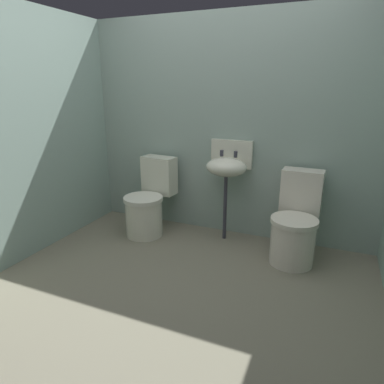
# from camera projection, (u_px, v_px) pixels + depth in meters

# --- Properties ---
(ground_plane) EXTENTS (3.35, 2.81, 0.08)m
(ground_plane) POSITION_uv_depth(u_px,v_px,m) (177.00, 293.00, 2.64)
(ground_plane) COLOR slate
(wall_back) EXTENTS (3.35, 0.10, 2.17)m
(wall_back) POSITION_uv_depth(u_px,v_px,m) (229.00, 129.00, 3.40)
(wall_back) COLOR #90A69B
(wall_back) RESTS_ON ground
(wall_left) EXTENTS (0.10, 2.61, 2.17)m
(wall_left) POSITION_uv_depth(u_px,v_px,m) (22.00, 136.00, 2.95)
(wall_left) COLOR #88A398
(wall_left) RESTS_ON ground
(toilet_left) EXTENTS (0.44, 0.63, 0.78)m
(toilet_left) POSITION_uv_depth(u_px,v_px,m) (149.00, 203.00, 3.55)
(toilet_left) COLOR silver
(toilet_left) RESTS_ON ground
(toilet_right) EXTENTS (0.41, 0.60, 0.78)m
(toilet_right) POSITION_uv_depth(u_px,v_px,m) (295.00, 226.00, 2.99)
(toilet_right) COLOR silver
(toilet_right) RESTS_ON ground
(sink) EXTENTS (0.42, 0.35, 0.99)m
(sink) POSITION_uv_depth(u_px,v_px,m) (227.00, 166.00, 3.29)
(sink) COLOR #35343F
(sink) RESTS_ON ground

